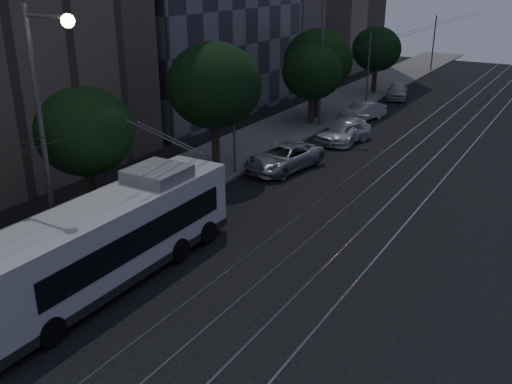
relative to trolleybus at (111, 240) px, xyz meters
The scene contains 17 objects.
ground 3.77m from the trolleybus, 31.52° to the left, with size 120.00×120.00×0.00m, color black.
sidewalk 22.31m from the trolleybus, 101.93° to the left, with size 5.00×90.00×0.15m, color slate.
tram_rails 22.50m from the trolleybus, 76.07° to the left, with size 4.52×90.00×0.02m.
overhead_wires 21.95m from the trolleybus, 95.44° to the left, with size 2.23×90.00×6.00m.
trolleybus is the anchor object (origin of this frame).
pickup_silver 14.09m from the trolleybus, 92.32° to the left, with size 2.40×5.20×1.44m, color #B4B6BC.
car_white_a 20.80m from the trolleybus, 89.45° to the left, with size 1.66×4.13×1.41m, color silver.
car_white_b 21.30m from the trolleybus, 89.69° to the left, with size 1.97×4.84×1.40m, color silver.
car_white_c 27.10m from the trolleybus, 91.93° to the left, with size 1.42×4.09×1.35m, color silver.
car_white_d 35.92m from the trolleybus, 91.76° to the left, with size 1.69×4.19×1.43m, color silver.
tree_1 5.26m from the trolleybus, 144.12° to the left, with size 4.00×4.00×6.27m.
tree_2 12.69m from the trolleybus, 107.05° to the left, with size 5.06×5.06×7.12m.
tree_3 24.15m from the trolleybus, 98.61° to the left, with size 4.31×4.31×5.80m.
tree_4 26.24m from the trolleybus, 99.04° to the left, with size 5.07×5.07×6.63m.
tree_5 37.10m from the trolleybus, 95.58° to the left, with size 4.33×4.33×5.95m.
streetlamp_near 4.83m from the trolleybus, behind, with size 2.32×0.44×9.53m.
streetlamp_far 24.27m from the trolleybus, 95.98° to the left, with size 2.54×0.44×10.58m.
Camera 1 is at (10.89, -14.73, 10.55)m, focal length 40.00 mm.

